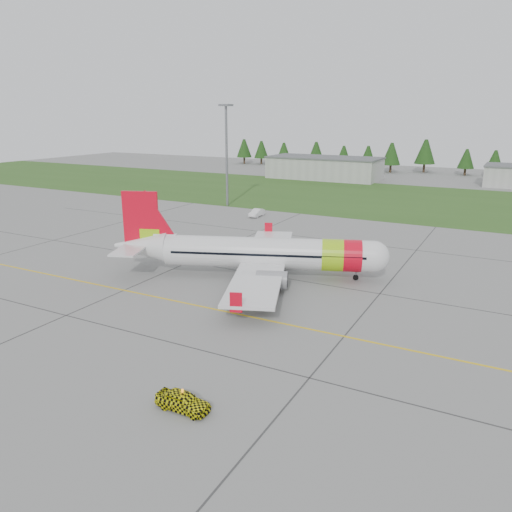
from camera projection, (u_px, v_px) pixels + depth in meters
The scene contains 9 objects.
ground at pixel (196, 349), 40.90m from camera, with size 320.00×320.00×0.00m, color gray.
aircraft at pixel (261, 253), 58.37m from camera, with size 31.22×29.66×9.87m.
follow_me_car at pixel (182, 384), 31.99m from camera, with size 1.53×1.29×3.79m, color #FFFA0E.
service_van at pixel (257, 205), 92.83m from camera, with size 1.51×1.43×4.33m, color white.
grass_strip at pixel (407, 201), 110.52m from camera, with size 320.00×50.00×0.03m, color #30561E.
taxi_guideline at pixel (244, 315), 47.69m from camera, with size 120.00×0.25×0.02m, color gold.
hangar_west at pixel (324, 168), 147.00m from camera, with size 32.00×14.00×6.00m, color #A8A8A3.
floodlight_mast at pixel (227, 157), 101.82m from camera, with size 0.50×0.50×20.00m, color slate.
treeline at pixel (446, 158), 156.70m from camera, with size 160.00×8.00×10.00m, color #1C3F14, non-canonical shape.
Camera 1 is at (21.81, -30.56, 18.59)m, focal length 35.00 mm.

